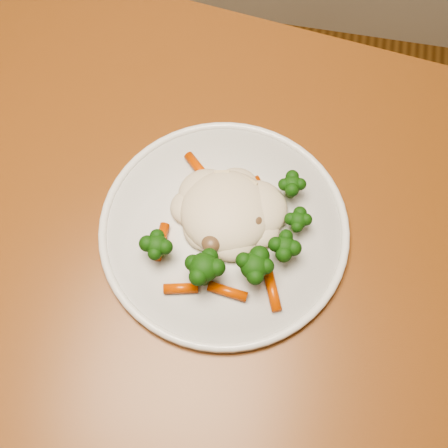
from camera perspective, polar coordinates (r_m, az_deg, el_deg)
name	(u,v)px	position (r m, az deg, el deg)	size (l,w,h in m)	color
dining_table	(266,321)	(0.75, 4.25, -9.81)	(1.34, 0.98, 0.75)	brown
plate	(224,229)	(0.68, 0.00, -0.50)	(0.30, 0.30, 0.01)	silver
meal	(230,225)	(0.65, 0.66, -0.05)	(0.19, 0.19, 0.05)	beige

